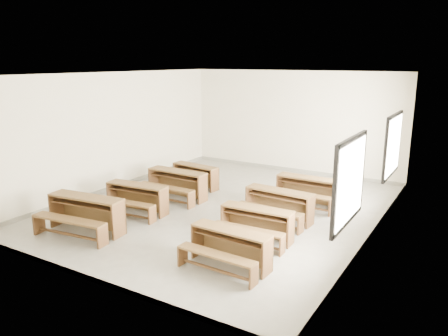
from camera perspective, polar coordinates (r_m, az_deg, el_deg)
The scene contains 9 objects.
room at distance 10.15m, azimuth 0.44°, elevation 6.21°, with size 8.50×8.50×3.20m.
desk_set_0 at distance 9.56m, azimuth -17.72°, elevation -5.44°, with size 1.78×1.07×0.76m.
desk_set_1 at distance 10.45m, azimuth -11.43°, elevation -3.65°, with size 1.59×0.93×0.68m.
desk_set_2 at distance 11.36m, azimuth -6.26°, elevation -1.88°, with size 1.64×0.86×0.73m.
desk_set_3 at distance 12.29m, azimuth -3.88°, elevation -0.87°, with size 1.51×0.90×0.64m.
desk_set_4 at distance 7.67m, azimuth 0.71°, elevation -10.06°, with size 1.51×0.83×0.66m.
desk_set_5 at distance 8.75m, azimuth 4.20°, elevation -7.01°, with size 1.50×0.83×0.66m.
desk_set_6 at distance 9.82m, azimuth 7.08°, elevation -4.57°, with size 1.60×0.90×0.70m.
desk_set_7 at distance 10.98m, azimuth 10.80°, elevation -2.72°, with size 1.56×0.82×0.70m.
Camera 1 is at (5.21, -8.66, 3.50)m, focal length 35.00 mm.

